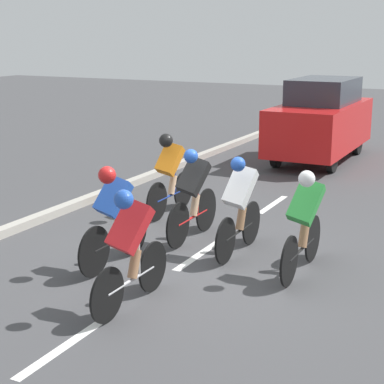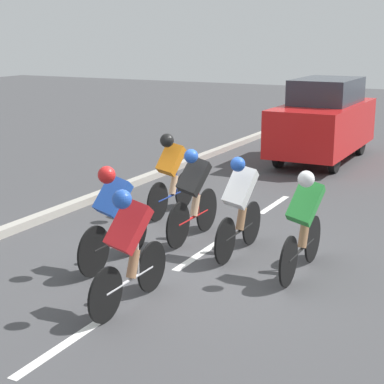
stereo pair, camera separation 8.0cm
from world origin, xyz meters
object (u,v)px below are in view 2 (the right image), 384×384
traffic_cone (114,191)px  support_car (324,120)px  cyclist_blue (113,213)px  cyclist_orange (171,171)px  cyclist_white (240,203)px  cyclist_green (304,219)px  cyclist_black (193,192)px  cyclist_red (129,244)px

traffic_cone → support_car: bearing=-111.3°
support_car → traffic_cone: bearing=68.7°
cyclist_blue → traffic_cone: (1.93, -2.85, -0.55)m
cyclist_orange → traffic_cone: 1.49m
cyclist_white → cyclist_green: bearing=162.2°
cyclist_black → cyclist_red: bearing=100.9°
cyclist_green → traffic_cone: (4.34, -1.95, -0.55)m
cyclist_black → traffic_cone: (2.37, -1.30, -0.54)m
cyclist_orange → support_car: bearing=-98.8°
cyclist_red → cyclist_black: 2.66m
cyclist_white → support_car: 7.62m
cyclist_green → support_car: bearing=-75.6°
cyclist_white → cyclist_red: (0.40, 2.31, 0.01)m
cyclist_white → cyclist_orange: cyclist_white is taller
cyclist_blue → cyclist_red: bearing=131.5°
cyclist_blue → cyclist_orange: 2.69m
cyclist_green → support_car: 8.16m
cyclist_white → traffic_cone: (3.27, -1.60, -0.56)m
cyclist_green → support_car: (2.02, -7.90, 0.25)m
cyclist_red → traffic_cone: bearing=-53.7°
cyclist_red → cyclist_green: 2.46m
cyclist_white → support_car: (0.95, -7.56, 0.24)m
traffic_cone → cyclist_green: bearing=155.9°
cyclist_blue → cyclist_white: (-1.35, -1.24, 0.00)m
cyclist_blue → cyclist_white: bearing=-137.3°
cyclist_white → traffic_cone: size_ratio=3.37×
cyclist_green → cyclist_orange: (2.98, -1.73, 0.02)m
cyclist_white → cyclist_red: size_ratio=1.00×
cyclist_black → cyclist_green: (-1.97, 0.65, 0.00)m
cyclist_green → cyclist_orange: 3.45m
cyclist_black → cyclist_white: bearing=161.6°
cyclist_orange → support_car: 6.25m
cyclist_blue → traffic_cone: 3.48m
cyclist_orange → traffic_cone: cyclist_orange is taller
cyclist_orange → cyclist_green: bearing=149.8°
cyclist_orange → traffic_cone: bearing=-8.9°
cyclist_green → cyclist_white: bearing=-17.8°
cyclist_blue → cyclist_black: (-0.44, -1.54, -0.01)m
cyclist_green → cyclist_blue: bearing=20.4°
cyclist_blue → cyclist_green: size_ratio=0.99×
traffic_cone → cyclist_white: bearing=153.9°
cyclist_red → cyclist_green: (-1.47, -1.97, -0.02)m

